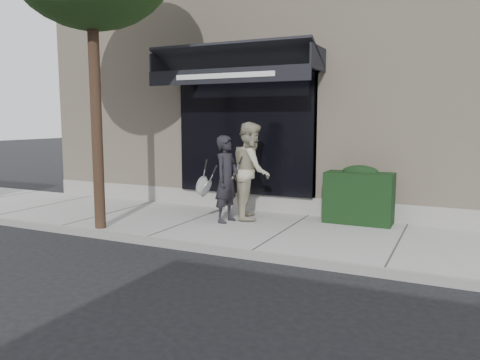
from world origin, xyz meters
The scene contains 7 objects.
ground centered at (0.00, 0.00, 0.00)m, with size 80.00×80.00×0.00m, color black.
sidewalk centered at (0.00, 0.00, 0.06)m, with size 20.00×3.00×0.12m, color #A2A29D.
curb centered at (0.00, -1.55, 0.07)m, with size 20.00×0.10×0.14m, color gray.
building_facade centered at (-0.01, 4.96, 2.74)m, with size 14.30×8.04×5.64m.
hedge centered at (1.10, 1.25, 0.66)m, with size 1.30×0.70×1.14m.
pedestrian_front centered at (-1.29, 0.18, 0.98)m, with size 0.67×0.89×1.71m.
pedestrian_back centered at (-0.99, 0.71, 1.11)m, with size 1.06×1.18×1.98m.
Camera 1 is at (2.86, -7.95, 2.14)m, focal length 35.00 mm.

